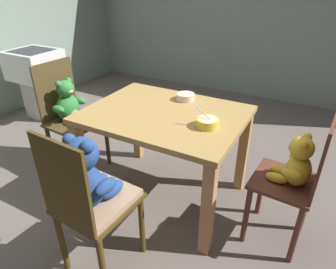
{
  "coord_description": "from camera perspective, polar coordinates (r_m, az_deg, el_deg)",
  "views": [
    {
      "loc": [
        0.93,
        -1.65,
        1.59
      ],
      "look_at": [
        0.0,
        0.05,
        0.52
      ],
      "focal_mm": 31.59,
      "sensor_mm": 36.0,
      "label": 1
    }
  ],
  "objects": [
    {
      "name": "teddy_chair_near_right",
      "position": [
        1.92,
        23.37,
        -6.72
      ],
      "size": [
        0.39,
        0.4,
        0.92
      ],
      "rotation": [
        0.0,
        0.0,
        3.07
      ],
      "color": "brown",
      "rests_on": "ground_plane"
    },
    {
      "name": "sink_basin",
      "position": [
        3.87,
        -23.98,
        10.52
      ],
      "size": [
        0.53,
        0.48,
        0.82
      ],
      "color": "#B7B2A8",
      "rests_on": "ground_plane"
    },
    {
      "name": "teddy_chair_near_front",
      "position": [
        1.62,
        -15.0,
        -9.86
      ],
      "size": [
        0.4,
        0.43,
        0.96
      ],
      "rotation": [
        0.0,
        0.0,
        1.51
      ],
      "color": "#483615",
      "rests_on": "ground_plane"
    },
    {
      "name": "ground_plane",
      "position": [
        2.49,
        -0.56,
        -11.57
      ],
      "size": [
        5.2,
        5.2,
        0.04
      ],
      "color": "#685C56"
    },
    {
      "name": "teddy_chair_near_left",
      "position": [
        2.66,
        -18.52,
        4.62
      ],
      "size": [
        0.43,
        0.45,
        0.96
      ],
      "rotation": [
        0.0,
        0.0,
        -0.09
      ],
      "color": "#4B3C1F",
      "rests_on": "ground_plane"
    },
    {
      "name": "porridge_bowl_cream_far_center",
      "position": [
        2.28,
        3.43,
        7.31
      ],
      "size": [
        0.14,
        0.14,
        0.05
      ],
      "color": "beige",
      "rests_on": "dining_table"
    },
    {
      "name": "dining_table",
      "position": [
        2.13,
        -0.64,
        1.43
      ],
      "size": [
        1.1,
        0.85,
        0.73
      ],
      "color": "#AB8649",
      "rests_on": "ground_plane"
    },
    {
      "name": "porridge_bowl_yellow_near_right",
      "position": [
        1.88,
        7.62,
        2.3
      ],
      "size": [
        0.16,
        0.15,
        0.13
      ],
      "color": "yellow",
      "rests_on": "dining_table"
    }
  ]
}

